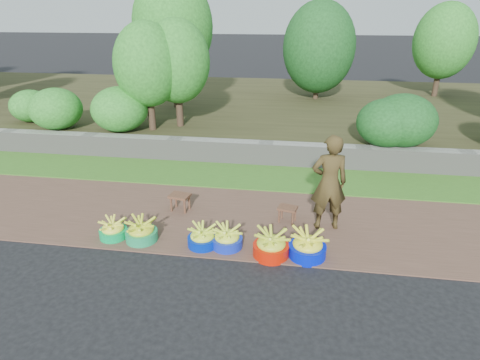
# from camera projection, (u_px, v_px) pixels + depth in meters

# --- Properties ---
(ground_plane) EXTENTS (120.00, 120.00, 0.00)m
(ground_plane) POSITION_uv_depth(u_px,v_px,m) (240.00, 261.00, 5.92)
(ground_plane) COLOR black
(ground_plane) RESTS_ON ground
(dirt_shoulder) EXTENTS (80.00, 2.50, 0.02)m
(dirt_shoulder) POSITION_uv_depth(u_px,v_px,m) (251.00, 220.00, 7.05)
(dirt_shoulder) COLOR brown
(dirt_shoulder) RESTS_ON ground
(grass_verge) EXTENTS (80.00, 1.50, 0.04)m
(grass_verge) POSITION_uv_depth(u_px,v_px,m) (262.00, 177.00, 8.86)
(grass_verge) COLOR #3C7423
(grass_verge) RESTS_ON ground
(retaining_wall) EXTENTS (80.00, 0.35, 0.55)m
(retaining_wall) POSITION_uv_depth(u_px,v_px,m) (266.00, 153.00, 9.54)
(retaining_wall) COLOR gray
(retaining_wall) RESTS_ON ground
(earth_bank) EXTENTS (80.00, 10.00, 0.50)m
(earth_bank) POSITION_uv_depth(u_px,v_px,m) (279.00, 108.00, 14.01)
(earth_bank) COLOR #38371C
(earth_bank) RESTS_ON ground
(vegetation) EXTENTS (35.47, 8.28, 4.95)m
(vegetation) POSITION_uv_depth(u_px,v_px,m) (184.00, 37.00, 12.22)
(vegetation) COLOR #392A1D
(vegetation) RESTS_ON earth_bank
(basin_a) EXTENTS (0.44, 0.44, 0.33)m
(basin_a) POSITION_uv_depth(u_px,v_px,m) (113.00, 230.00, 6.47)
(basin_a) COLOR #009F4D
(basin_a) RESTS_ON ground
(basin_b) EXTENTS (0.51, 0.51, 0.38)m
(basin_b) POSITION_uv_depth(u_px,v_px,m) (141.00, 232.00, 6.38)
(basin_b) COLOR #198D54
(basin_b) RESTS_ON ground
(basin_c) EXTENTS (0.47, 0.47, 0.35)m
(basin_c) POSITION_uv_depth(u_px,v_px,m) (202.00, 238.00, 6.24)
(basin_c) COLOR #001FA6
(basin_c) RESTS_ON ground
(basin_d) EXTENTS (0.48, 0.48, 0.36)m
(basin_d) POSITION_uv_depth(u_px,v_px,m) (227.00, 238.00, 6.21)
(basin_d) COLOR #1026B6
(basin_d) RESTS_ON ground
(basin_e) EXTENTS (0.54, 0.54, 0.41)m
(basin_e) POSITION_uv_depth(u_px,v_px,m) (271.00, 245.00, 5.98)
(basin_e) COLOR red
(basin_e) RESTS_ON ground
(basin_f) EXTENTS (0.56, 0.56, 0.42)m
(basin_f) POSITION_uv_depth(u_px,v_px,m) (308.00, 246.00, 5.95)
(basin_f) COLOR #0014CE
(basin_f) RESTS_ON ground
(stool_left) EXTENTS (0.40, 0.33, 0.31)m
(stool_left) POSITION_uv_depth(u_px,v_px,m) (180.00, 198.00, 7.29)
(stool_left) COLOR brown
(stool_left) RESTS_ON dirt_shoulder
(stool_right) EXTENTS (0.36, 0.31, 0.28)m
(stool_right) POSITION_uv_depth(u_px,v_px,m) (287.00, 210.00, 6.91)
(stool_right) COLOR brown
(stool_right) RESTS_ON dirt_shoulder
(vendor_woman) EXTENTS (0.65, 0.49, 1.63)m
(vendor_woman) POSITION_uv_depth(u_px,v_px,m) (329.00, 183.00, 6.51)
(vendor_woman) COLOR black
(vendor_woman) RESTS_ON dirt_shoulder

